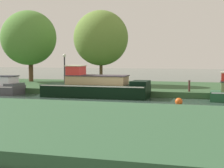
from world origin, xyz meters
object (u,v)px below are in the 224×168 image
(lamp_post, at_px, (64,66))
(channel_buoy, at_px, (179,102))
(willow_tree_left, at_px, (28,38))
(mooring_post_near, at_px, (189,86))
(black_narrowboat, at_px, (96,87))
(willow_tree_centre, at_px, (101,38))

(lamp_post, bearing_deg, channel_buoy, -28.71)
(willow_tree_left, height_order, mooring_post_near, willow_tree_left)
(mooring_post_near, bearing_deg, channel_buoy, -93.71)
(black_narrowboat, relative_size, lamp_post, 2.84)
(willow_tree_left, bearing_deg, mooring_post_near, -21.06)
(black_narrowboat, xyz_separation_m, mooring_post_near, (5.91, 1.42, 0.10))
(lamp_post, bearing_deg, black_narrowboat, -35.67)
(black_narrowboat, xyz_separation_m, channel_buoy, (5.65, -2.55, -0.47))
(black_narrowboat, xyz_separation_m, willow_tree_centre, (-1.50, 5.70, 3.50))
(black_narrowboat, distance_m, willow_tree_centre, 6.86)
(black_narrowboat, height_order, lamp_post, lamp_post)
(black_narrowboat, distance_m, mooring_post_near, 6.08)
(willow_tree_left, relative_size, channel_buoy, 15.39)
(lamp_post, height_order, mooring_post_near, lamp_post)
(willow_tree_left, distance_m, mooring_post_near, 16.18)
(lamp_post, relative_size, mooring_post_near, 3.33)
(black_narrowboat, relative_size, willow_tree_left, 1.10)
(black_narrowboat, bearing_deg, channel_buoy, -24.25)
(black_narrowboat, xyz_separation_m, lamp_post, (-3.24, 2.33, 1.32))
(mooring_post_near, bearing_deg, lamp_post, 174.33)
(mooring_post_near, xyz_separation_m, channel_buoy, (-0.26, -3.96, -0.56))
(black_narrowboat, relative_size, channel_buoy, 16.93)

